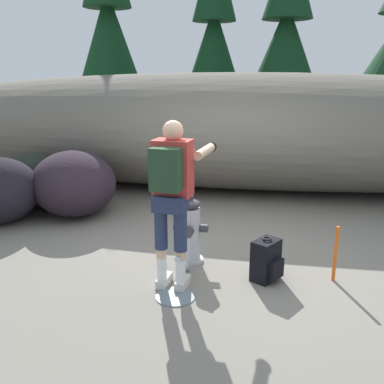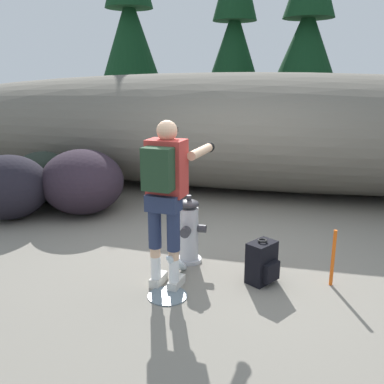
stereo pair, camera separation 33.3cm
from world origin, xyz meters
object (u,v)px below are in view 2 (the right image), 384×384
object	(u,v)px
fire_hydrant	(189,232)
spare_backpack	(262,263)
utility_worker	(167,184)
boulder_mid	(82,181)
survey_stake	(333,258)
boulder_small	(9,187)
boulder_large	(42,177)

from	to	relation	value
fire_hydrant	spare_backpack	world-z (taller)	fire_hydrant
utility_worker	boulder_mid	world-z (taller)	utility_worker
spare_backpack	boulder_mid	size ratio (longest dim) A/B	0.34
utility_worker	survey_stake	distance (m)	1.84
spare_backpack	survey_stake	bearing A→B (deg)	40.75
boulder_mid	spare_backpack	bearing A→B (deg)	-30.03
fire_hydrant	survey_stake	distance (m)	1.57
boulder_small	spare_backpack	bearing A→B (deg)	-16.92
survey_stake	utility_worker	bearing A→B (deg)	-166.45
fire_hydrant	spare_backpack	xyz separation A→B (m)	(0.86, -0.31, -0.15)
boulder_large	boulder_small	size ratio (longest dim) A/B	0.89
boulder_large	boulder_mid	world-z (taller)	boulder_mid
boulder_mid	boulder_large	bearing A→B (deg)	161.32
boulder_large	survey_stake	xyz separation A→B (m)	(4.52, -1.89, -0.13)
utility_worker	boulder_large	xyz separation A→B (m)	(-2.89, 2.28, -0.63)
spare_backpack	boulder_large	size ratio (longest dim) A/B	0.44
fire_hydrant	survey_stake	size ratio (longest dim) A/B	1.33
boulder_large	boulder_mid	xyz separation A→B (m)	(0.91, -0.31, 0.06)
spare_backpack	boulder_small	distance (m)	4.03
boulder_large	boulder_small	bearing A→B (deg)	-92.12
spare_backpack	survey_stake	distance (m)	0.71
fire_hydrant	boulder_mid	xyz separation A→B (m)	(-2.05, 1.38, 0.13)
boulder_mid	boulder_small	size ratio (longest dim) A/B	1.18
boulder_large	survey_stake	distance (m)	4.90
utility_worker	boulder_mid	distance (m)	2.86
utility_worker	spare_backpack	bearing A→B (deg)	-66.23
boulder_large	boulder_mid	size ratio (longest dim) A/B	0.76
boulder_large	survey_stake	size ratio (longest dim) A/B	1.77
utility_worker	spare_backpack	distance (m)	1.29
spare_backpack	boulder_mid	bearing A→B (deg)	-177.78
utility_worker	fire_hydrant	bearing A→B (deg)	-0.05
utility_worker	survey_stake	xyz separation A→B (m)	(1.63, 0.39, -0.77)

